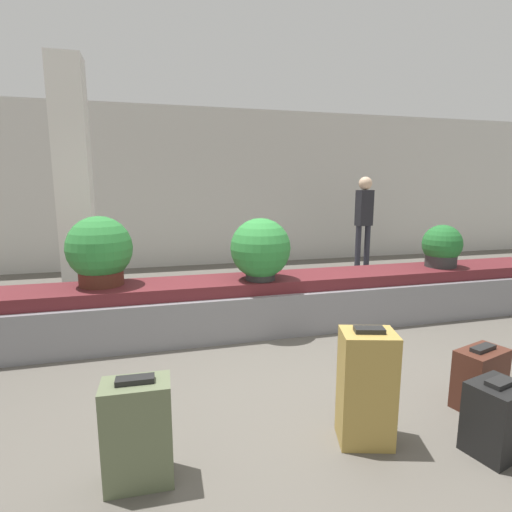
# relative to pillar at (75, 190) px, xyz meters

# --- Properties ---
(ground_plane) EXTENTS (18.00, 18.00, 0.00)m
(ground_plane) POSITION_rel_pillar_xyz_m (2.05, -2.52, -1.60)
(ground_plane) COLOR #59544C
(back_wall) EXTENTS (18.00, 0.06, 3.20)m
(back_wall) POSITION_rel_pillar_xyz_m (2.05, 2.79, 0.00)
(back_wall) COLOR beige
(back_wall) RESTS_ON ground_plane
(carousel) EXTENTS (8.28, 0.79, 0.61)m
(carousel) POSITION_rel_pillar_xyz_m (2.05, -1.21, -1.31)
(carousel) COLOR gray
(carousel) RESTS_ON ground_plane
(pillar) EXTENTS (0.40, 0.40, 3.20)m
(pillar) POSITION_rel_pillar_xyz_m (0.00, 0.00, 0.00)
(pillar) COLOR silver
(pillar) RESTS_ON ground_plane
(suitcase_0) EXTENTS (0.40, 0.35, 0.78)m
(suitcase_0) POSITION_rel_pillar_xyz_m (2.20, -3.42, -1.22)
(suitcase_0) COLOR #A3843D
(suitcase_0) RESTS_ON ground_plane
(suitcase_1) EXTENTS (0.45, 0.33, 0.48)m
(suitcase_1) POSITION_rel_pillar_xyz_m (3.25, -3.26, -1.37)
(suitcase_1) COLOR #472319
(suitcase_1) RESTS_ON ground_plane
(suitcase_2) EXTENTS (0.38, 0.24, 0.63)m
(suitcase_2) POSITION_rel_pillar_xyz_m (0.79, -3.42, -1.29)
(suitcase_2) COLOR #5B6647
(suitcase_2) RESTS_ON ground_plane
(suitcase_3) EXTENTS (0.38, 0.35, 0.49)m
(suitcase_3) POSITION_rel_pillar_xyz_m (2.93, -3.73, -1.37)
(suitcase_3) COLOR black
(suitcase_3) RESTS_ON ground_plane
(potted_plant_0) EXTENTS (0.67, 0.67, 0.69)m
(potted_plant_0) POSITION_rel_pillar_xyz_m (2.07, -1.33, -0.65)
(potted_plant_0) COLOR #2D2D2D
(potted_plant_0) RESTS_ON carousel
(potted_plant_1) EXTENTS (0.49, 0.49, 0.55)m
(potted_plant_1) POSITION_rel_pillar_xyz_m (4.54, -1.23, -0.72)
(potted_plant_1) COLOR #2D2D2D
(potted_plant_1) RESTS_ON carousel
(potted_plant_2) EXTENTS (0.67, 0.67, 0.73)m
(potted_plant_2) POSITION_rel_pillar_xyz_m (0.38, -1.13, -0.63)
(potted_plant_2) COLOR #4C2319
(potted_plant_2) RESTS_ON carousel
(traveler_0) EXTENTS (0.35, 0.25, 1.82)m
(traveler_0) POSITION_rel_pillar_xyz_m (4.97, 1.50, -0.49)
(traveler_0) COLOR #282833
(traveler_0) RESTS_ON ground_plane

